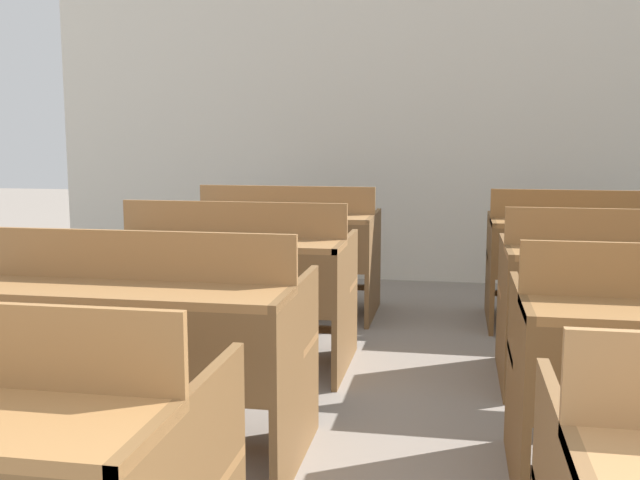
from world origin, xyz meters
name	(u,v)px	position (x,y,z in m)	size (l,w,h in m)	color
wall_back	(464,108)	(0.00, 6.26, 1.40)	(6.85, 0.06, 2.80)	white
bench_second_left	(141,340)	(-1.18, 2.63, 0.46)	(1.18, 0.72, 0.86)	brown
bench_third_left	(234,280)	(-1.17, 3.79, 0.46)	(1.18, 0.72, 0.86)	brown
bench_third_right	(632,295)	(0.78, 3.76, 0.46)	(1.18, 0.72, 0.86)	brown
bench_back_left	(287,247)	(-1.15, 4.94, 0.46)	(1.18, 0.72, 0.86)	brown
bench_back_right	(586,256)	(0.76, 4.92, 0.46)	(1.18, 0.72, 0.86)	brown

